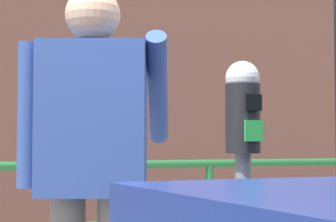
# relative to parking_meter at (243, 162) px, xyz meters

# --- Properties ---
(parking_meter) EXTENTS (0.15, 0.16, 1.46)m
(parking_meter) POSITION_rel_parking_meter_xyz_m (0.00, 0.00, 0.00)
(parking_meter) COLOR slate
(parking_meter) RESTS_ON sidewalk_curb
(pedestrian_at_meter) EXTENTS (0.77, 0.53, 1.77)m
(pedestrian_at_meter) POSITION_rel_parking_meter_xyz_m (-0.62, 0.20, 0.00)
(pedestrian_at_meter) COLOR slate
(pedestrian_at_meter) RESTS_ON sidewalk_curb
(background_railing) EXTENTS (24.06, 0.06, 0.98)m
(background_railing) POSITION_rel_parking_meter_xyz_m (-0.27, 1.99, -0.32)
(background_railing) COLOR #1E602D
(background_railing) RESTS_ON sidewalk_curb
(backdrop_wall) EXTENTS (32.00, 0.50, 3.47)m
(backdrop_wall) POSITION_rel_parking_meter_xyz_m (-0.27, 5.60, 0.57)
(backdrop_wall) COLOR brown
(backdrop_wall) RESTS_ON ground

